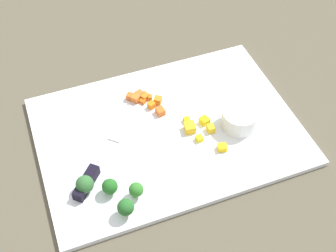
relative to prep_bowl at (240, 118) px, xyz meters
The scene contains 23 objects.
ground_plane 0.15m from the prep_bowl, 15.96° to the right, with size 4.00×4.00×0.00m, color brown.
cutting_board 0.15m from the prep_bowl, 15.96° to the right, with size 0.54×0.39×0.01m, color white.
prep_bowl is the anchor object (origin of this frame).
chef_knife 0.30m from the prep_bowl, ahead, with size 0.22×0.25×0.02m.
carrot_dice_0 0.25m from the prep_bowl, 38.52° to the right, with size 0.02×0.01×0.01m, color orange.
carrot_dice_1 0.23m from the prep_bowl, 41.83° to the right, with size 0.02×0.01×0.01m, color orange.
carrot_dice_2 0.19m from the prep_bowl, 35.59° to the right, with size 0.01×0.01×0.01m, color orange.
carrot_dice_3 0.20m from the prep_bowl, 42.23° to the right, with size 0.01×0.01×0.01m, color orange.
carrot_dice_4 0.22m from the prep_bowl, 37.70° to the right, with size 0.01×0.01×0.01m, color orange.
carrot_dice_5 0.18m from the prep_bowl, 40.98° to the right, with size 0.02×0.02×0.02m, color orange.
carrot_dice_6 0.17m from the prep_bowl, 31.89° to the right, with size 0.02×0.02×0.01m, color orange.
carrot_dice_7 0.22m from the prep_bowl, 41.30° to the right, with size 0.02×0.02×0.01m, color orange.
carrot_dice_8 0.23m from the prep_bowl, 37.77° to the right, with size 0.02×0.02×0.02m, color orange.
pepper_dice_0 0.08m from the prep_bowl, 38.08° to the left, with size 0.02×0.02×0.01m, color yellow.
pepper_dice_1 0.11m from the prep_bowl, 12.38° to the right, with size 0.02×0.02×0.02m, color yellow.
pepper_dice_2 0.11m from the prep_bowl, 25.29° to the right, with size 0.01×0.01×0.01m, color yellow.
pepper_dice_3 0.06m from the prep_bowl, ahead, with size 0.02×0.01×0.01m, color yellow.
pepper_dice_4 0.10m from the prep_bowl, ahead, with size 0.01×0.01×0.01m, color yellow.
pepper_dice_5 0.07m from the prep_bowl, 24.77° to the right, with size 0.02×0.02×0.01m, color yellow.
broccoli_floret_0 0.31m from the prep_bowl, 22.92° to the left, with size 0.03×0.03×0.04m.
broccoli_floret_1 0.31m from the prep_bowl, 12.49° to the left, with size 0.03×0.03×0.04m.
broccoli_floret_2 0.35m from the prep_bowl, ahead, with size 0.03×0.03×0.04m.
broccoli_floret_3 0.27m from the prep_bowl, 19.47° to the left, with size 0.03×0.03×0.04m.
Camera 1 is at (0.21, 0.57, 0.74)m, focal length 48.04 mm.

